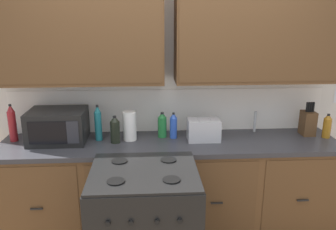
% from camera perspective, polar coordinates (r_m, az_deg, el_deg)
% --- Properties ---
extents(wall_unit, '(4.12, 0.40, 2.38)m').
position_cam_1_polar(wall_unit, '(3.04, 0.20, 9.67)').
color(wall_unit, white).
rests_on(wall_unit, ground_plane).
extents(counter_run, '(2.95, 0.64, 0.91)m').
position_cam_1_polar(counter_run, '(3.20, 0.41, -11.84)').
color(counter_run, black).
rests_on(counter_run, ground_plane).
extents(stove_range, '(0.76, 0.68, 0.95)m').
position_cam_1_polar(stove_range, '(2.66, -3.80, -18.31)').
color(stove_range, black).
rests_on(stove_range, ground_plane).
extents(microwave, '(0.48, 0.37, 0.28)m').
position_cam_1_polar(microwave, '(3.13, -17.73, -1.73)').
color(microwave, black).
rests_on(microwave, counter_run).
extents(toaster, '(0.28, 0.18, 0.19)m').
position_cam_1_polar(toaster, '(3.04, 5.89, -2.43)').
color(toaster, '#B7B7BC').
rests_on(toaster, counter_run).
extents(knife_block, '(0.11, 0.14, 0.31)m').
position_cam_1_polar(knife_block, '(3.40, 22.09, -1.17)').
color(knife_block, '#52361E').
rests_on(knife_block, counter_run).
extents(sink_faucet, '(0.02, 0.02, 0.20)m').
position_cam_1_polar(sink_faucet, '(3.33, 14.15, -1.07)').
color(sink_faucet, '#B2B5BA').
rests_on(sink_faucet, counter_run).
extents(paper_towel_roll, '(0.12, 0.12, 0.26)m').
position_cam_1_polar(paper_towel_roll, '(3.04, -6.35, -1.77)').
color(paper_towel_roll, white).
rests_on(paper_towel_roll, counter_run).
extents(bottle_green, '(0.08, 0.08, 0.23)m').
position_cam_1_polar(bottle_green, '(3.09, -0.96, -1.66)').
color(bottle_green, '#237A38').
rests_on(bottle_green, counter_run).
extents(bottle_dark, '(0.08, 0.08, 0.24)m').
position_cam_1_polar(bottle_dark, '(2.99, -8.74, -2.41)').
color(bottle_dark, black).
rests_on(bottle_dark, counter_run).
extents(bottle_red, '(0.07, 0.07, 0.33)m').
position_cam_1_polar(bottle_red, '(3.27, -24.33, -1.25)').
color(bottle_red, maroon).
rests_on(bottle_red, counter_run).
extents(bottle_amber, '(0.07, 0.07, 0.22)m').
position_cam_1_polar(bottle_amber, '(3.39, 24.79, -1.66)').
color(bottle_amber, '#9E6619').
rests_on(bottle_amber, counter_run).
extents(bottle_blue, '(0.06, 0.06, 0.24)m').
position_cam_1_polar(bottle_blue, '(3.07, 0.90, -1.76)').
color(bottle_blue, blue).
rests_on(bottle_blue, counter_run).
extents(bottle_teal, '(0.06, 0.06, 0.32)m').
position_cam_1_polar(bottle_teal, '(3.07, -11.46, -1.33)').
color(bottle_teal, '#1E707A').
rests_on(bottle_teal, counter_run).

